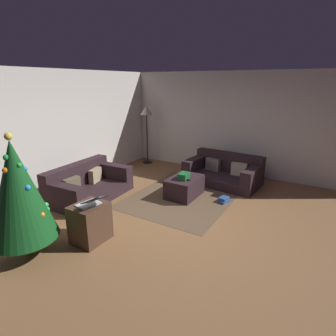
{
  "coord_description": "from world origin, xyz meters",
  "views": [
    {
      "loc": [
        -3.78,
        -1.97,
        2.34
      ],
      "look_at": [
        0.52,
        0.6,
        0.75
      ],
      "focal_mm": 29.24,
      "sensor_mm": 36.0,
      "label": 1
    }
  ],
  "objects_px": {
    "couch_left": "(87,185)",
    "side_table": "(90,223)",
    "tv_remote": "(187,180)",
    "corner_lamp": "(147,115)",
    "laptop": "(90,203)",
    "ottoman": "(184,187)",
    "book_stack": "(224,200)",
    "christmas_tree": "(18,191)",
    "gift_box": "(184,176)",
    "couch_right": "(224,172)"
  },
  "relations": [
    {
      "from": "ottoman",
      "to": "gift_box",
      "type": "relative_size",
      "value": 3.2
    },
    {
      "from": "couch_right",
      "to": "ottoman",
      "type": "distance_m",
      "value": 1.29
    },
    {
      "from": "ottoman",
      "to": "corner_lamp",
      "type": "height_order",
      "value": "corner_lamp"
    },
    {
      "from": "couch_right",
      "to": "side_table",
      "type": "bearing_deg",
      "value": 80.22
    },
    {
      "from": "tv_remote",
      "to": "side_table",
      "type": "xyz_separation_m",
      "value": [
        -2.15,
        0.53,
        -0.12
      ]
    },
    {
      "from": "couch_left",
      "to": "christmas_tree",
      "type": "relative_size",
      "value": 1.01
    },
    {
      "from": "ottoman",
      "to": "book_stack",
      "type": "relative_size",
      "value": 2.85
    },
    {
      "from": "couch_left",
      "to": "tv_remote",
      "type": "height_order",
      "value": "couch_left"
    },
    {
      "from": "tv_remote",
      "to": "corner_lamp",
      "type": "relative_size",
      "value": 0.1
    },
    {
      "from": "couch_left",
      "to": "side_table",
      "type": "distance_m",
      "value": 1.75
    },
    {
      "from": "christmas_tree",
      "to": "corner_lamp",
      "type": "relative_size",
      "value": 1.04
    },
    {
      "from": "corner_lamp",
      "to": "laptop",
      "type": "bearing_deg",
      "value": -156.01
    },
    {
      "from": "side_table",
      "to": "ottoman",
      "type": "bearing_deg",
      "value": -10.84
    },
    {
      "from": "christmas_tree",
      "to": "book_stack",
      "type": "distance_m",
      "value": 3.69
    },
    {
      "from": "book_stack",
      "to": "ottoman",
      "type": "bearing_deg",
      "value": 98.94
    },
    {
      "from": "gift_box",
      "to": "christmas_tree",
      "type": "height_order",
      "value": "christmas_tree"
    },
    {
      "from": "tv_remote",
      "to": "christmas_tree",
      "type": "bearing_deg",
      "value": 164.87
    },
    {
      "from": "ottoman",
      "to": "corner_lamp",
      "type": "xyz_separation_m",
      "value": [
        1.66,
        2.12,
        1.22
      ]
    },
    {
      "from": "ottoman",
      "to": "couch_right",
      "type": "bearing_deg",
      "value": -19.84
    },
    {
      "from": "christmas_tree",
      "to": "laptop",
      "type": "distance_m",
      "value": 0.96
    },
    {
      "from": "ottoman",
      "to": "laptop",
      "type": "relative_size",
      "value": 1.91
    },
    {
      "from": "side_table",
      "to": "christmas_tree",
      "type": "bearing_deg",
      "value": 143.43
    },
    {
      "from": "couch_right",
      "to": "laptop",
      "type": "relative_size",
      "value": 4.05
    },
    {
      "from": "side_table",
      "to": "tv_remote",
      "type": "bearing_deg",
      "value": -13.95
    },
    {
      "from": "ottoman",
      "to": "christmas_tree",
      "type": "height_order",
      "value": "christmas_tree"
    },
    {
      "from": "gift_box",
      "to": "book_stack",
      "type": "height_order",
      "value": "gift_box"
    },
    {
      "from": "ottoman",
      "to": "book_stack",
      "type": "xyz_separation_m",
      "value": [
        0.13,
        -0.84,
        -0.16
      ]
    },
    {
      "from": "couch_left",
      "to": "ottoman",
      "type": "bearing_deg",
      "value": 118.66
    },
    {
      "from": "tv_remote",
      "to": "book_stack",
      "type": "xyz_separation_m",
      "value": [
        0.24,
        -0.74,
        -0.37
      ]
    },
    {
      "from": "couch_left",
      "to": "couch_right",
      "type": "xyz_separation_m",
      "value": [
        2.31,
        -2.18,
        -0.0
      ]
    },
    {
      "from": "laptop",
      "to": "corner_lamp",
      "type": "bearing_deg",
      "value": 23.99
    },
    {
      "from": "gift_box",
      "to": "laptop",
      "type": "height_order",
      "value": "laptop"
    },
    {
      "from": "gift_box",
      "to": "corner_lamp",
      "type": "distance_m",
      "value": 2.92
    },
    {
      "from": "side_table",
      "to": "corner_lamp",
      "type": "bearing_deg",
      "value": 23.32
    },
    {
      "from": "side_table",
      "to": "book_stack",
      "type": "height_order",
      "value": "side_table"
    },
    {
      "from": "christmas_tree",
      "to": "book_stack",
      "type": "xyz_separation_m",
      "value": [
        3.09,
        -1.79,
        -0.9
      ]
    },
    {
      "from": "gift_box",
      "to": "side_table",
      "type": "height_order",
      "value": "side_table"
    },
    {
      "from": "side_table",
      "to": "book_stack",
      "type": "relative_size",
      "value": 2.05
    },
    {
      "from": "christmas_tree",
      "to": "book_stack",
      "type": "bearing_deg",
      "value": -30.12
    },
    {
      "from": "book_stack",
      "to": "couch_left",
      "type": "bearing_deg",
      "value": 115.35
    },
    {
      "from": "corner_lamp",
      "to": "tv_remote",
      "type": "bearing_deg",
      "value": -128.44
    },
    {
      "from": "christmas_tree",
      "to": "laptop",
      "type": "bearing_deg",
      "value": -39.91
    },
    {
      "from": "gift_box",
      "to": "book_stack",
      "type": "bearing_deg",
      "value": -75.43
    },
    {
      "from": "ottoman",
      "to": "gift_box",
      "type": "distance_m",
      "value": 0.28
    },
    {
      "from": "tv_remote",
      "to": "laptop",
      "type": "bearing_deg",
      "value": 172.77
    },
    {
      "from": "gift_box",
      "to": "corner_lamp",
      "type": "xyz_separation_m",
      "value": [
        1.74,
        2.14,
        0.95
      ]
    },
    {
      "from": "book_stack",
      "to": "couch_right",
      "type": "bearing_deg",
      "value": 20.37
    },
    {
      "from": "ottoman",
      "to": "side_table",
      "type": "relative_size",
      "value": 1.39
    },
    {
      "from": "gift_box",
      "to": "ottoman",
      "type": "bearing_deg",
      "value": 14.85
    },
    {
      "from": "ottoman",
      "to": "corner_lamp",
      "type": "distance_m",
      "value": 2.95
    }
  ]
}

